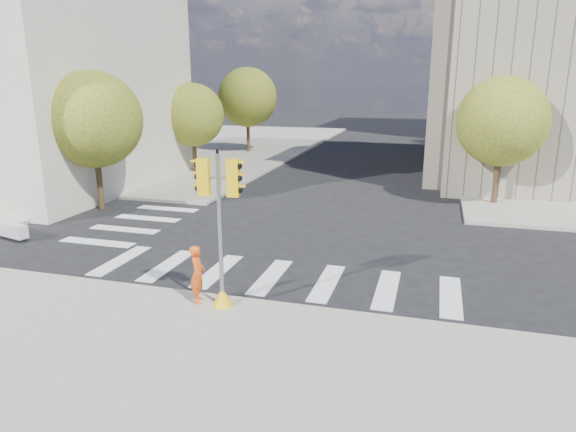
# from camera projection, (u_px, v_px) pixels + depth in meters

# --- Properties ---
(ground) EXTENTS (160.00, 160.00, 0.00)m
(ground) POSITION_uv_depth(u_px,v_px,m) (291.00, 257.00, 17.90)
(ground) COLOR black
(ground) RESTS_ON ground
(sidewalk_far_left) EXTENTS (28.00, 40.00, 0.15)m
(sidewalk_far_left) POSITION_uv_depth(u_px,v_px,m) (160.00, 145.00, 47.37)
(sidewalk_far_left) COLOR gray
(sidewalk_far_left) RESTS_ON ground
(tree_lw_near) EXTENTS (4.40, 4.40, 6.41)m
(tree_lw_near) POSITION_uv_depth(u_px,v_px,m) (93.00, 120.00, 23.34)
(tree_lw_near) COLOR #382616
(tree_lw_near) RESTS_ON ground
(tree_lw_mid) EXTENTS (4.00, 4.00, 5.77)m
(tree_lw_mid) POSITION_uv_depth(u_px,v_px,m) (193.00, 115.00, 32.73)
(tree_lw_mid) COLOR #382616
(tree_lw_mid) RESTS_ON ground
(tree_lw_far) EXTENTS (4.80, 4.80, 6.95)m
(tree_lw_far) POSITION_uv_depth(u_px,v_px,m) (247.00, 97.00, 41.81)
(tree_lw_far) COLOR #382616
(tree_lw_far) RESTS_ON ground
(tree_re_near) EXTENTS (4.20, 4.20, 6.16)m
(tree_re_near) POSITION_uv_depth(u_px,v_px,m) (502.00, 122.00, 24.11)
(tree_re_near) COLOR #382616
(tree_re_near) RESTS_ON ground
(tree_re_mid) EXTENTS (4.60, 4.60, 6.66)m
(tree_re_mid) POSITION_uv_depth(u_px,v_px,m) (483.00, 104.00, 35.17)
(tree_re_mid) COLOR #382616
(tree_re_mid) RESTS_ON ground
(tree_re_far) EXTENTS (4.00, 4.00, 5.88)m
(tree_re_far) POSITION_uv_depth(u_px,v_px,m) (473.00, 103.00, 46.43)
(tree_re_far) COLOR #382616
(tree_re_far) RESTS_ON ground
(lamp_near) EXTENTS (0.35, 0.18, 8.11)m
(lamp_near) POSITION_uv_depth(u_px,v_px,m) (505.00, 106.00, 27.55)
(lamp_near) COLOR black
(lamp_near) RESTS_ON sidewalk_far_right
(lamp_far) EXTENTS (0.35, 0.18, 8.11)m
(lamp_far) POSITION_uv_depth(u_px,v_px,m) (485.00, 97.00, 40.54)
(lamp_far) COLOR black
(lamp_far) RESTS_ON sidewalk_far_right
(traffic_signal) EXTENTS (1.08, 0.56, 4.18)m
(traffic_signal) POSITION_uv_depth(u_px,v_px,m) (220.00, 243.00, 13.25)
(traffic_signal) COLOR #E3AF0B
(traffic_signal) RESTS_ON sidewalk_near
(photographer) EXTENTS (0.53, 0.67, 1.59)m
(photographer) POSITION_uv_depth(u_px,v_px,m) (198.00, 274.00, 13.73)
(photographer) COLOR #DA4E14
(photographer) RESTS_ON sidewalk_near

